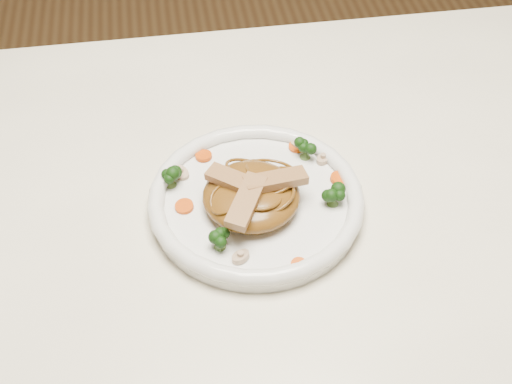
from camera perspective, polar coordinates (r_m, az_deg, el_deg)
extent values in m
cube|color=white|center=(0.85, 0.59, -2.58)|extent=(1.20, 0.80, 0.04)
cylinder|color=brown|center=(1.49, 19.13, 0.07)|extent=(0.06, 0.06, 0.71)
cylinder|color=white|center=(0.83, 0.00, -1.05)|extent=(0.33, 0.33, 0.02)
ellipsoid|color=brown|center=(0.81, -0.39, -0.31)|extent=(0.15, 0.15, 0.04)
cube|color=#A47C4D|center=(0.80, 1.62, 0.98)|extent=(0.08, 0.03, 0.01)
cube|color=#A47C4D|center=(0.80, -1.75, 0.94)|extent=(0.07, 0.06, 0.01)
cube|color=#A47C4D|center=(0.77, -0.82, -0.77)|extent=(0.06, 0.08, 0.01)
cylinder|color=#CF4407|center=(0.89, 3.35, 3.75)|extent=(0.03, 0.03, 0.00)
cylinder|color=#CF4407|center=(0.82, -5.92, -1.19)|extent=(0.02, 0.02, 0.00)
cylinder|color=#CF4407|center=(0.86, 6.86, 1.10)|extent=(0.03, 0.03, 0.00)
cylinder|color=#CF4407|center=(0.88, -4.33, 2.98)|extent=(0.03, 0.03, 0.00)
cylinder|color=#CF4407|center=(0.76, 3.53, -5.97)|extent=(0.02, 0.02, 0.00)
cylinder|color=#C9B297|center=(0.77, -1.27, -5.35)|extent=(0.03, 0.03, 0.01)
cylinder|color=#C9B297|center=(0.88, 5.52, 2.72)|extent=(0.03, 0.03, 0.01)
cylinder|color=#C9B297|center=(0.86, -6.24, 1.57)|extent=(0.04, 0.04, 0.01)
cylinder|color=#C9B297|center=(0.90, 3.47, 3.89)|extent=(0.03, 0.03, 0.01)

